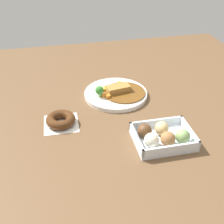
% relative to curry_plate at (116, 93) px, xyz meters
% --- Properties ---
extents(ground_plane, '(1.60, 1.60, 0.00)m').
position_rel_curry_plate_xyz_m(ground_plane, '(-0.03, -0.15, -0.01)').
color(ground_plane, brown).
extents(curry_plate, '(0.27, 0.27, 0.07)m').
position_rel_curry_plate_xyz_m(curry_plate, '(0.00, 0.00, 0.00)').
color(curry_plate, white).
rests_on(curry_plate, ground_plane).
extents(donut_box, '(0.20, 0.16, 0.06)m').
position_rel_curry_plate_xyz_m(donut_box, '(0.08, -0.34, 0.01)').
color(donut_box, silver).
rests_on(donut_box, ground_plane).
extents(chocolate_ring_donut, '(0.13, 0.13, 0.04)m').
position_rel_curry_plate_xyz_m(chocolate_ring_donut, '(-0.25, -0.15, 0.00)').
color(chocolate_ring_donut, white).
rests_on(chocolate_ring_donut, ground_plane).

